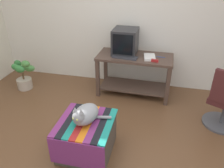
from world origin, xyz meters
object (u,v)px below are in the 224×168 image
tv_monitor (125,42)px  book (150,57)px  desk (134,69)px  ottoman_with_blanket (86,137)px  cat (85,114)px  keyboard (125,57)px  potted_plant (24,76)px  stapler (155,61)px

tv_monitor → book: (0.42, -0.13, -0.18)m
desk → ottoman_with_blanket: (-0.36, -1.52, -0.25)m
tv_monitor → cat: tv_monitor is taller
desk → keyboard: bearing=-138.0°
tv_monitor → ottoman_with_blanket: tv_monitor is taller
keyboard → ottoman_with_blanket: keyboard is taller
cat → potted_plant: size_ratio=0.78×
ottoman_with_blanket → stapler: (0.69, 1.33, 0.50)m
tv_monitor → potted_plant: size_ratio=0.77×
cat → tv_monitor: bearing=98.2°
book → keyboard: bearing=-176.8°
desk → book: size_ratio=4.61×
keyboard → book: 0.39m
cat → potted_plant: (-1.62, 1.24, -0.30)m
keyboard → ottoman_with_blanket: (-0.21, -1.39, -0.49)m
book → stapler: stapler is taller
desk → keyboard: keyboard is taller
desk → stapler: size_ratio=11.33×
ottoman_with_blanket → cat: size_ratio=1.52×
tv_monitor → cat: bearing=-94.7°
keyboard → potted_plant: size_ratio=0.70×
book → cat: (-0.59, -1.47, -0.17)m
tv_monitor → ottoman_with_blanket: 1.75m
ottoman_with_blanket → desk: bearing=76.8°
ottoman_with_blanket → stapler: bearing=62.7°
keyboard → stapler: 0.48m
keyboard → stapler: size_ratio=3.64×
book → stapler: size_ratio=2.46×
keyboard → cat: keyboard is taller
book → cat: 1.59m
cat → stapler: (0.68, 1.33, 0.18)m
keyboard → desk: bearing=47.2°
keyboard → cat: 1.41m
book → ottoman_with_blanket: bearing=-120.2°
keyboard → stapler: bearing=-0.5°
book → ottoman_with_blanket: (-0.60, -1.47, -0.50)m
potted_plant → stapler: (2.30, 0.09, 0.48)m
ottoman_with_blanket → potted_plant: bearing=142.3°
ottoman_with_blanket → potted_plant: size_ratio=1.18×
desk → potted_plant: bearing=-170.9°
tv_monitor → desk: bearing=-22.8°
keyboard → potted_plant: keyboard is taller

